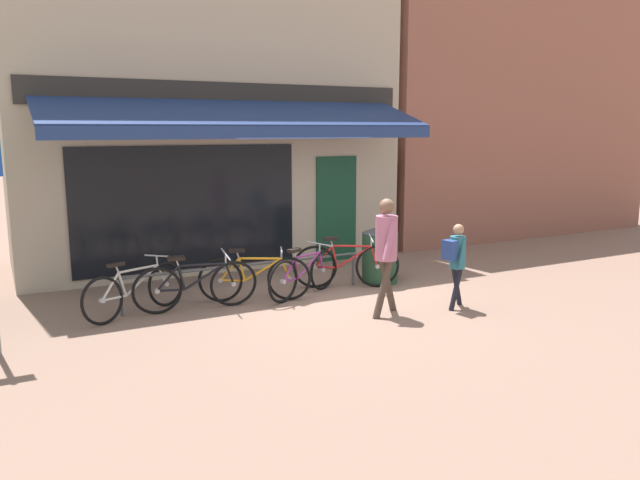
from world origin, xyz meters
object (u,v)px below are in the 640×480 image
Objects in this scene: bicycle_orange at (255,278)px; bicycle_black at (196,286)px; pedestrian_child at (456,255)px; pedestrian_adult at (386,243)px; litter_bin at (380,254)px; bicycle_purple at (304,274)px; bicycle_red at (346,265)px; bicycle_silver at (135,290)px.

bicycle_black is at bearing -151.54° from bicycle_orange.
pedestrian_adult is at bearing 158.46° from pedestrian_child.
bicycle_purple is at bearing -172.26° from litter_bin.
pedestrian_child is (3.46, -1.65, 0.42)m from bicycle_black.
bicycle_red is 1.30× the size of pedestrian_child.
bicycle_purple is 0.94× the size of bicycle_red.
bicycle_orange is at bearing 126.30° from pedestrian_adult.
bicycle_orange reaches higher than bicycle_purple.
bicycle_silver is at bearing 150.12° from bicycle_purple.
litter_bin is (3.34, 0.21, 0.12)m from bicycle_black.
bicycle_orange is at bearing -30.91° from bicycle_silver.
litter_bin is (-0.12, 1.85, -0.30)m from pedestrian_child.
bicycle_orange is 2.18m from pedestrian_adult.
bicycle_black is 1.76m from bicycle_purple.
bicycle_red is (1.65, 0.03, 0.02)m from bicycle_orange.
bicycle_purple is 1.60m from litter_bin.
pedestrian_child is (1.70, -1.64, 0.44)m from bicycle_purple.
pedestrian_adult is at bearing -92.06° from bicycle_purple.
litter_bin reaches higher than bicycle_red.
pedestrian_child is 1.28× the size of litter_bin.
bicycle_red is at bearing 104.84° from pedestrian_child.
bicycle_purple is at bearing 5.29° from bicycle_black.
bicycle_purple is 1.22× the size of pedestrian_child.
bicycle_red is at bearing -173.66° from litter_bin.
pedestrian_child is (0.84, -1.77, 0.41)m from bicycle_red.
litter_bin is (1.58, 0.22, 0.13)m from bicycle_purple.
pedestrian_child reaches higher than bicycle_silver.
bicycle_red reaches higher than bicycle_orange.
bicycle_red is (0.86, 0.13, 0.03)m from bicycle_purple.
bicycle_silver is 1.65× the size of litter_bin.
bicycle_silver reaches higher than bicycle_purple.
pedestrian_child is (4.28, -1.87, 0.44)m from bicycle_silver.
bicycle_orange is at bearing -153.84° from bicycle_red.
pedestrian_adult reaches higher than bicycle_silver.
bicycle_orange is (1.79, -0.12, 0.01)m from bicycle_silver.
litter_bin is at bearing -27.16° from bicycle_silver.
bicycle_orange is at bearing -177.33° from litter_bin.
bicycle_black is 1.44× the size of pedestrian_child.
pedestrian_child reaches higher than bicycle_purple.
bicycle_red is (2.61, 0.13, 0.01)m from bicycle_black.
litter_bin is (0.98, 1.64, -0.55)m from pedestrian_adult.
pedestrian_adult reaches higher than bicycle_orange.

